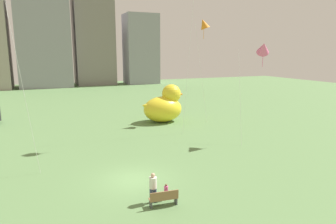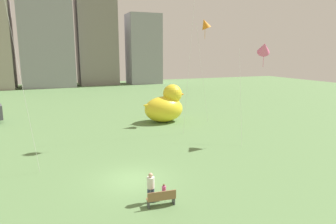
{
  "view_description": "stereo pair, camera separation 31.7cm",
  "coord_description": "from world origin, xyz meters",
  "px_view_note": "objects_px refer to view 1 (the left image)",
  "views": [
    {
      "loc": [
        -5.03,
        -17.88,
        8.11
      ],
      "look_at": [
        4.75,
        5.55,
        3.14
      ],
      "focal_mm": 32.25,
      "sensor_mm": 36.0,
      "label": 1
    },
    {
      "loc": [
        -4.73,
        -18.0,
        8.11
      ],
      "look_at": [
        4.75,
        5.55,
        3.14
      ],
      "focal_mm": 32.25,
      "sensor_mm": 36.0,
      "label": 2
    }
  ],
  "objects_px": {
    "park_bench": "(164,198)",
    "giant_inflatable_duck": "(164,106)",
    "kite_pink": "(263,48)",
    "kite_orange": "(204,24)",
    "person_adult": "(153,186)",
    "person_child": "(166,191)"
  },
  "relations": [
    {
      "from": "park_bench",
      "to": "giant_inflatable_duck",
      "type": "bearing_deg",
      "value": 68.0
    },
    {
      "from": "giant_inflatable_duck",
      "to": "kite_pink",
      "type": "bearing_deg",
      "value": -63.64
    },
    {
      "from": "kite_orange",
      "to": "giant_inflatable_duck",
      "type": "bearing_deg",
      "value": 167.49
    },
    {
      "from": "person_adult",
      "to": "kite_pink",
      "type": "relative_size",
      "value": 0.18
    },
    {
      "from": "person_child",
      "to": "kite_pink",
      "type": "bearing_deg",
      "value": 31.31
    },
    {
      "from": "person_child",
      "to": "giant_inflatable_duck",
      "type": "relative_size",
      "value": 0.18
    },
    {
      "from": "person_child",
      "to": "giant_inflatable_duck",
      "type": "xyz_separation_m",
      "value": [
        7.27,
        18.34,
        1.38
      ]
    },
    {
      "from": "giant_inflatable_duck",
      "to": "park_bench",
      "type": "bearing_deg",
      "value": -112.0
    },
    {
      "from": "park_bench",
      "to": "kite_orange",
      "type": "distance_m",
      "value": 24.33
    },
    {
      "from": "park_bench",
      "to": "person_child",
      "type": "height_order",
      "value": "person_child"
    },
    {
      "from": "person_adult",
      "to": "kite_pink",
      "type": "xyz_separation_m",
      "value": [
        13.34,
        7.64,
        7.61
      ]
    },
    {
      "from": "person_child",
      "to": "giant_inflatable_duck",
      "type": "distance_m",
      "value": 19.78
    },
    {
      "from": "person_child",
      "to": "kite_orange",
      "type": "bearing_deg",
      "value": 55.6
    },
    {
      "from": "person_child",
      "to": "kite_pink",
      "type": "xyz_separation_m",
      "value": [
        12.57,
        7.65,
        8.03
      ]
    },
    {
      "from": "park_bench",
      "to": "giant_inflatable_duck",
      "type": "height_order",
      "value": "giant_inflatable_duck"
    },
    {
      "from": "giant_inflatable_duck",
      "to": "kite_orange",
      "type": "height_order",
      "value": "kite_orange"
    },
    {
      "from": "park_bench",
      "to": "kite_orange",
      "type": "xyz_separation_m",
      "value": [
        12.25,
        17.95,
        10.94
      ]
    },
    {
      "from": "kite_pink",
      "to": "kite_orange",
      "type": "bearing_deg",
      "value": 94.2
    },
    {
      "from": "person_adult",
      "to": "giant_inflatable_duck",
      "type": "distance_m",
      "value": 20.05
    },
    {
      "from": "person_child",
      "to": "kite_pink",
      "type": "relative_size",
      "value": 0.1
    },
    {
      "from": "giant_inflatable_duck",
      "to": "kite_orange",
      "type": "bearing_deg",
      "value": -12.51
    },
    {
      "from": "kite_orange",
      "to": "kite_pink",
      "type": "xyz_separation_m",
      "value": [
        0.71,
        -9.67,
        -2.86
      ]
    }
  ]
}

